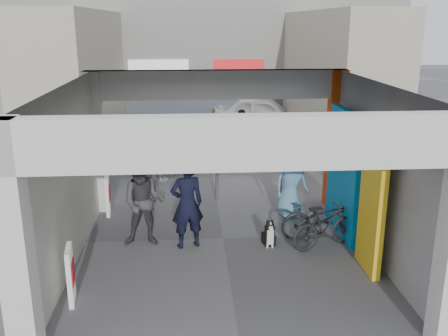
{
  "coord_description": "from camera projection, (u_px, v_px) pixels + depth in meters",
  "views": [
    {
      "loc": [
        -0.67,
        -10.15,
        4.61
      ],
      "look_at": [
        0.09,
        1.0,
        1.33
      ],
      "focal_mm": 40.0,
      "sensor_mm": 36.0,
      "label": 1
    }
  ],
  "objects": [
    {
      "name": "ground",
      "position": [
        223.0,
        238.0,
        11.06
      ],
      "size": [
        90.0,
        90.0,
        0.0
      ],
      "primitive_type": "plane",
      "color": "#5D5D62",
      "rests_on": "ground"
    },
    {
      "name": "arcade_canopy",
      "position": [
        253.0,
        146.0,
        9.66
      ],
      "size": [
        6.4,
        6.45,
        6.4
      ],
      "color": "silver",
      "rests_on": "ground"
    },
    {
      "name": "far_building",
      "position": [
        203.0,
        36.0,
        23.33
      ],
      "size": [
        18.0,
        4.08,
        8.0
      ],
      "color": "white",
      "rests_on": "ground"
    },
    {
      "name": "plaza_bldg_left",
      "position": [
        79.0,
        86.0,
        17.24
      ],
      "size": [
        2.0,
        9.0,
        5.0
      ],
      "primitive_type": "cube",
      "color": "#A59F89",
      "rests_on": "ground"
    },
    {
      "name": "plaza_bldg_right",
      "position": [
        334.0,
        83.0,
        17.83
      ],
      "size": [
        2.0,
        9.0,
        5.0
      ],
      "primitive_type": "cube",
      "color": "#A59F89",
      "rests_on": "ground"
    },
    {
      "name": "bollard_left",
      "position": [
        154.0,
        185.0,
        13.24
      ],
      "size": [
        0.09,
        0.09,
        0.91
      ],
      "primitive_type": "cylinder",
      "color": "#95979D",
      "rests_on": "ground"
    },
    {
      "name": "bollard_center",
      "position": [
        217.0,
        185.0,
        13.39
      ],
      "size": [
        0.09,
        0.09,
        0.83
      ],
      "primitive_type": "cylinder",
      "color": "#95979D",
      "rests_on": "ground"
    },
    {
      "name": "bollard_right",
      "position": [
        280.0,
        184.0,
        13.21
      ],
      "size": [
        0.09,
        0.09,
        0.98
      ],
      "primitive_type": "cylinder",
      "color": "#95979D",
      "rests_on": "ground"
    },
    {
      "name": "advert_board_near",
      "position": [
        71.0,
        275.0,
        8.43
      ],
      "size": [
        0.17,
        0.56,
        1.0
      ],
      "rotation": [
        0.0,
        0.0,
        0.15
      ],
      "color": "silver",
      "rests_on": "ground"
    },
    {
      "name": "advert_board_far",
      "position": [
        108.0,
        195.0,
        12.33
      ],
      "size": [
        0.15,
        0.56,
        1.0
      ],
      "rotation": [
        0.0,
        0.0,
        0.1
      ],
      "color": "silver",
      "rests_on": "ground"
    },
    {
      "name": "cafe_set",
      "position": [
        157.0,
        167.0,
        15.32
      ],
      "size": [
        1.49,
        1.2,
        0.9
      ],
      "rotation": [
        0.0,
        0.0,
        0.31
      ],
      "color": "#B0B0B5",
      "rests_on": "ground"
    },
    {
      "name": "produce_stand",
      "position": [
        148.0,
        161.0,
        16.1
      ],
      "size": [
        1.13,
        0.61,
        0.75
      ],
      "rotation": [
        0.0,
        0.0,
        0.4
      ],
      "color": "black",
      "rests_on": "ground"
    },
    {
      "name": "crate_stack",
      "position": [
        236.0,
        142.0,
        18.78
      ],
      "size": [
        0.56,
        0.51,
        0.56
      ],
      "rotation": [
        0.0,
        0.0,
        -0.43
      ],
      "color": "#1A5B1E",
      "rests_on": "ground"
    },
    {
      "name": "border_collie",
      "position": [
        269.0,
        235.0,
        10.64
      ],
      "size": [
        0.23,
        0.45,
        0.63
      ],
      "rotation": [
        0.0,
        0.0,
        0.19
      ],
      "color": "black",
      "rests_on": "ground"
    },
    {
      "name": "man_with_dog",
      "position": [
        187.0,
        204.0,
        10.4
      ],
      "size": [
        0.81,
        0.65,
        1.93
      ],
      "primitive_type": "imported",
      "rotation": [
        0.0,
        0.0,
        3.44
      ],
      "color": "black",
      "rests_on": "ground"
    },
    {
      "name": "man_back_turned",
      "position": [
        144.0,
        202.0,
        10.52
      ],
      "size": [
        0.95,
        0.75,
        1.91
      ],
      "primitive_type": "imported",
      "rotation": [
        0.0,
        0.0,
        -0.03
      ],
      "color": "#3F3F41",
      "rests_on": "ground"
    },
    {
      "name": "man_elderly",
      "position": [
        291.0,
        181.0,
        12.14
      ],
      "size": [
        1.03,
        0.86,
        1.79
      ],
      "primitive_type": "imported",
      "rotation": [
        0.0,
        0.0,
        0.4
      ],
      "color": "#6095BB",
      "rests_on": "ground"
    },
    {
      "name": "man_crates",
      "position": [
        242.0,
        135.0,
        17.17
      ],
      "size": [
        1.12,
        0.82,
        1.76
      ],
      "primitive_type": "imported",
      "rotation": [
        0.0,
        0.0,
        3.57
      ],
      "color": "black",
      "rests_on": "ground"
    },
    {
      "name": "bicycle_front",
      "position": [
        325.0,
        217.0,
        10.88
      ],
      "size": [
        1.99,
        0.76,
        1.03
      ],
      "primitive_type": "imported",
      "rotation": [
        0.0,
        0.0,
        1.61
      ],
      "color": "black",
      "rests_on": "ground"
    },
    {
      "name": "bicycle_rear",
      "position": [
        326.0,
        226.0,
        10.49
      ],
      "size": [
        1.67,
        1.02,
        0.97
      ],
      "primitive_type": "imported",
      "rotation": [
        0.0,
        0.0,
        1.95
      ],
      "color": "black",
      "rests_on": "ground"
    },
    {
      "name": "white_van",
      "position": [
        264.0,
        114.0,
        21.85
      ],
      "size": [
        4.67,
        2.74,
        1.49
      ],
      "primitive_type": "imported",
      "rotation": [
        0.0,
        0.0,
        1.33
      ],
      "color": "silver",
      "rests_on": "ground"
    }
  ]
}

